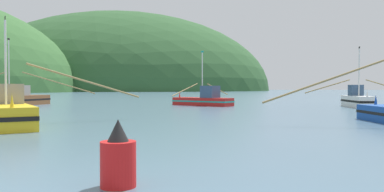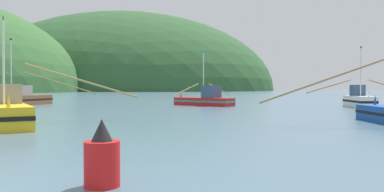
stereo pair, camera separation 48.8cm
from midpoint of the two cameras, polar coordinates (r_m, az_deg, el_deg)
name	(u,v)px [view 1 (the left image)]	position (r m, az deg, el deg)	size (l,w,h in m)	color
hill_mid_left	(116,90)	(251.37, -11.14, 0.82)	(191.30, 153.04, 97.21)	#2D562D
fishing_boat_yellow	(5,111)	(25.64, -26.32, -1.98)	(13.25, 10.74, 6.29)	gold
fishing_boat_brown	(15,99)	(50.47, -24.92, -0.43)	(20.72, 11.57, 7.88)	brown
fishing_boat_white	(357,100)	(45.97, 22.87, -0.54)	(11.28, 6.63, 6.60)	white
fishing_boat_red	(204,99)	(46.30, 1.45, -0.52)	(7.80, 10.01, 6.56)	red
channel_buoy	(118,159)	(9.01, -12.35, -9.06)	(0.81, 0.81, 1.53)	red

